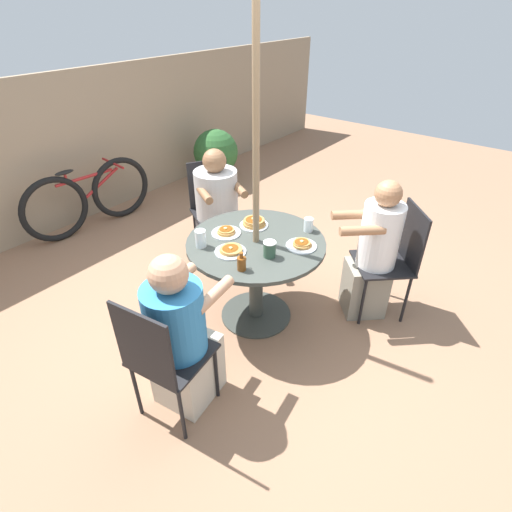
% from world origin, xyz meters
% --- Properties ---
extents(ground_plane, '(12.00, 12.00, 0.00)m').
position_xyz_m(ground_plane, '(0.00, 0.00, 0.00)').
color(ground_plane, '#8C664C').
extents(back_fence, '(10.00, 0.06, 1.63)m').
position_xyz_m(back_fence, '(0.00, 2.73, 0.81)').
color(back_fence, gray).
rests_on(back_fence, ground).
extents(patio_table, '(1.05, 1.05, 0.73)m').
position_xyz_m(patio_table, '(0.00, 0.00, 0.57)').
color(patio_table, '#383D38').
rests_on(patio_table, ground).
extents(umbrella_pole, '(0.05, 0.05, 2.34)m').
position_xyz_m(umbrella_pole, '(0.00, 0.00, 1.17)').
color(umbrella_pole, '#846B4C').
rests_on(umbrella_pole, ground).
extents(patio_chair_north, '(0.59, 0.59, 0.95)m').
position_xyz_m(patio_chair_north, '(0.75, -0.81, 0.54)').
color(patio_chair_north, black).
rests_on(patio_chair_north, ground).
extents(diner_north, '(0.54, 0.55, 1.18)m').
position_xyz_m(diner_north, '(0.63, -0.68, 0.55)').
color(diner_north, gray).
rests_on(diner_north, ground).
extents(patio_chair_east, '(0.57, 0.57, 0.95)m').
position_xyz_m(patio_chair_east, '(0.53, 0.96, 0.54)').
color(patio_chair_east, black).
rests_on(patio_chair_east, ground).
extents(diner_east, '(0.56, 0.60, 1.14)m').
position_xyz_m(diner_east, '(0.44, 0.81, 0.51)').
color(diner_east, '#3D3D42').
rests_on(diner_east, ground).
extents(patio_chair_south, '(0.48, 0.48, 0.95)m').
position_xyz_m(patio_chair_south, '(-1.09, -0.17, 0.54)').
color(patio_chair_south, black).
rests_on(patio_chair_south, ground).
extents(diner_south, '(0.57, 0.42, 1.13)m').
position_xyz_m(diner_south, '(-0.91, -0.14, 0.52)').
color(diner_south, beige).
rests_on(diner_south, ground).
extents(pancake_plate_a, '(0.23, 0.23, 0.07)m').
position_xyz_m(pancake_plate_a, '(0.17, 0.16, 0.75)').
color(pancake_plate_a, white).
rests_on(pancake_plate_a, patio_table).
extents(pancake_plate_b, '(0.23, 0.23, 0.05)m').
position_xyz_m(pancake_plate_b, '(-0.23, 0.05, 0.74)').
color(pancake_plate_b, white).
rests_on(pancake_plate_b, patio_table).
extents(pancake_plate_c, '(0.23, 0.23, 0.05)m').
position_xyz_m(pancake_plate_c, '(0.14, -0.31, 0.74)').
color(pancake_plate_c, white).
rests_on(pancake_plate_c, patio_table).
extents(pancake_plate_d, '(0.23, 0.23, 0.05)m').
position_xyz_m(pancake_plate_d, '(-0.06, 0.25, 0.75)').
color(pancake_plate_d, white).
rests_on(pancake_plate_d, patio_table).
extents(syrup_bottle, '(0.08, 0.06, 0.14)m').
position_xyz_m(syrup_bottle, '(-0.35, -0.15, 0.78)').
color(syrup_bottle, brown).
rests_on(syrup_bottle, patio_table).
extents(coffee_cup, '(0.09, 0.09, 0.12)m').
position_xyz_m(coffee_cup, '(-0.10, -0.20, 0.79)').
color(coffee_cup, '#33513D').
rests_on(coffee_cup, patio_table).
extents(drinking_glass_a, '(0.07, 0.07, 0.11)m').
position_xyz_m(drinking_glass_a, '(0.37, -0.22, 0.78)').
color(drinking_glass_a, silver).
rests_on(drinking_glass_a, patio_table).
extents(drinking_glass_b, '(0.08, 0.08, 0.13)m').
position_xyz_m(drinking_glass_b, '(-0.31, 0.27, 0.79)').
color(drinking_glass_b, silver).
rests_on(drinking_glass_b, patio_table).
extents(bicycle, '(1.50, 0.44, 0.74)m').
position_xyz_m(bicycle, '(0.05, 2.41, 0.37)').
color(bicycle, black).
rests_on(bicycle, ground).
extents(potted_shrub, '(0.61, 0.61, 0.76)m').
position_xyz_m(potted_shrub, '(1.85, 2.17, 0.43)').
color(potted_shrub, brown).
rests_on(potted_shrub, ground).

